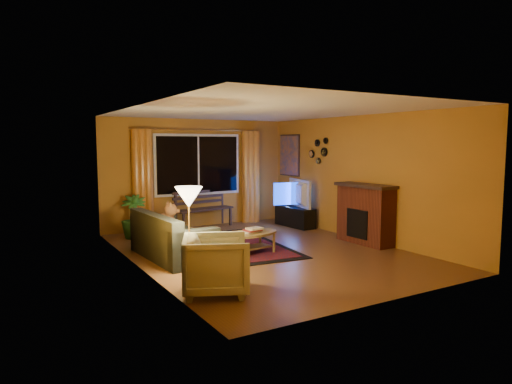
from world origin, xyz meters
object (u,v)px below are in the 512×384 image
sofa (172,235)px  bench (204,218)px  tv_console (295,217)px  armchair (216,262)px  floor_lamp (189,233)px  coffee_table (251,243)px

sofa → bench: bearing=51.8°
bench → tv_console: (1.90, -0.96, 0.02)m
bench → tv_console: tv_console is taller
sofa → armchair: 2.08m
floor_lamp → armchair: bearing=-89.4°
armchair → bench: bearing=2.3°
floor_lamp → coffee_table: floor_lamp is taller
bench → coffee_table: (-0.34, -2.80, -0.02)m
bench → coffee_table: size_ratio=1.34×
bench → sofa: 2.83m
sofa → coffee_table: (1.27, -0.48, -0.19)m
sofa → floor_lamp: (-0.17, -1.20, 0.26)m
sofa → coffee_table: 1.37m
bench → floor_lamp: 3.97m
armchair → tv_console: bearing=-22.6°
armchair → tv_console: (3.68, 3.44, -0.19)m
armchair → coffee_table: bearing=-17.5°
bench → floor_lamp: size_ratio=1.10×
sofa → floor_lamp: 1.24m
floor_lamp → tv_console: size_ratio=1.18×
sofa → armchair: size_ratio=2.27×
floor_lamp → tv_console: bearing=34.8°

